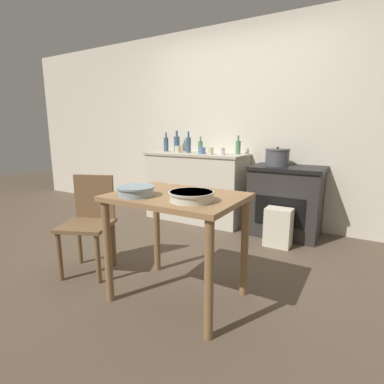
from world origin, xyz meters
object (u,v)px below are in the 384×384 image
(bottle_left, at_px, (166,144))
(cup_far_right, at_px, (211,151))
(bottle_mid_left, at_px, (238,147))
(cup_center_right, at_px, (222,151))
(bottle_center, at_px, (177,143))
(bottle_center_left, at_px, (188,144))
(mixing_bowl_small, at_px, (191,196))
(flour_sack, at_px, (278,227))
(mixing_bowl_large, at_px, (136,190))
(stove, at_px, (286,201))
(chair, at_px, (90,220))
(work_table, at_px, (177,214))
(cup_mid_right, at_px, (178,149))
(stock_pot, at_px, (277,157))
(cup_right, at_px, (202,151))
(bottle_far_left, at_px, (200,146))

(bottle_left, xyz_separation_m, cup_far_right, (0.83, -0.20, -0.06))
(bottle_mid_left, bearing_deg, cup_far_right, -140.88)
(cup_center_right, bearing_deg, bottle_center, 165.54)
(bottle_center_left, xyz_separation_m, bottle_center, (-0.27, 0.11, 0.00))
(bottle_center_left, bearing_deg, mixing_bowl_small, -58.33)
(flour_sack, relative_size, mixing_bowl_large, 1.61)
(stove, height_order, cup_center_right, cup_center_right)
(cup_center_right, bearing_deg, mixing_bowl_small, -70.39)
(chair, xyz_separation_m, cup_center_right, (0.44, 1.74, 0.51))
(cup_center_right, xyz_separation_m, cup_far_right, (-0.13, -0.05, 0.00))
(chair, bearing_deg, bottle_left, 82.00)
(bottle_center, bearing_deg, work_table, -56.65)
(cup_center_right, bearing_deg, work_table, -74.75)
(work_table, height_order, bottle_mid_left, bottle_mid_left)
(cup_mid_right, bearing_deg, flour_sack, -14.52)
(stock_pot, height_order, cup_center_right, stock_pot)
(stove, distance_m, cup_right, 1.21)
(bottle_left, bearing_deg, stock_pot, -3.04)
(bottle_mid_left, distance_m, cup_mid_right, 0.84)
(mixing_bowl_large, bearing_deg, cup_mid_right, 115.54)
(flour_sack, xyz_separation_m, bottle_mid_left, (-0.70, 0.53, 0.80))
(cup_mid_right, bearing_deg, cup_right, -8.49)
(bottle_far_left, bearing_deg, mixing_bowl_small, -62.44)
(flour_sack, height_order, bottle_left, bottle_left)
(mixing_bowl_large, bearing_deg, cup_far_right, 101.60)
(mixing_bowl_small, relative_size, cup_far_right, 3.24)
(cup_far_right, bearing_deg, stock_pot, 7.67)
(mixing_bowl_small, bearing_deg, stove, 85.58)
(flour_sack, distance_m, bottle_left, 2.04)
(stove, xyz_separation_m, chair, (-1.25, -1.80, 0.05))
(stove, height_order, bottle_mid_left, bottle_mid_left)
(bottle_left, distance_m, cup_mid_right, 0.30)
(cup_right, bearing_deg, bottle_center_left, 157.63)
(stock_pot, relative_size, bottle_left, 1.03)
(mixing_bowl_large, relative_size, mixing_bowl_small, 0.89)
(flour_sack, relative_size, cup_far_right, 4.64)
(cup_center_right, bearing_deg, bottle_mid_left, 50.02)
(stock_pot, relative_size, bottle_mid_left, 1.18)
(stock_pot, distance_m, cup_center_right, 0.69)
(stock_pot, bearing_deg, bottle_mid_left, 167.82)
(bottle_center_left, bearing_deg, cup_far_right, -18.92)
(cup_center_right, bearing_deg, cup_mid_right, 176.46)
(chair, bearing_deg, mixing_bowl_small, -29.44)
(bottle_mid_left, bearing_deg, cup_mid_right, -170.74)
(mixing_bowl_large, distance_m, bottle_mid_left, 2.10)
(bottle_center, relative_size, cup_center_right, 3.31)
(stock_pot, bearing_deg, mixing_bowl_large, -102.22)
(stove, distance_m, flour_sack, 0.46)
(bottle_far_left, distance_m, bottle_center, 0.41)
(stock_pot, height_order, bottle_left, bottle_left)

